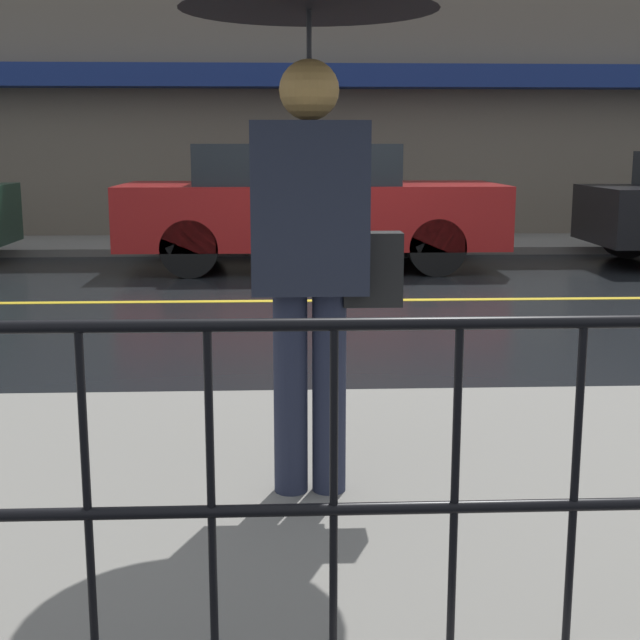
% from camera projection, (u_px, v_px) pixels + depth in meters
% --- Properties ---
extents(ground_plane, '(80.00, 80.00, 0.00)m').
position_uv_depth(ground_plane, '(362.00, 300.00, 9.03)').
color(ground_plane, black).
extents(sidewalk_near, '(28.00, 3.05, 0.11)m').
position_uv_depth(sidewalk_near, '(472.00, 494.00, 3.88)').
color(sidewalk_near, gray).
rests_on(sidewalk_near, ground_plane).
extents(sidewalk_far, '(28.00, 2.00, 0.11)m').
position_uv_depth(sidewalk_far, '(334.00, 244.00, 13.63)').
color(sidewalk_far, gray).
rests_on(sidewalk_far, ground_plane).
extents(lane_marking, '(25.20, 0.12, 0.01)m').
position_uv_depth(lane_marking, '(362.00, 300.00, 9.03)').
color(lane_marking, gold).
rests_on(lane_marking, ground_plane).
extents(building_storefront, '(28.00, 0.85, 6.33)m').
position_uv_depth(building_storefront, '(330.00, 43.00, 14.14)').
color(building_storefront, '#706656').
rests_on(building_storefront, ground_plane).
extents(railing_foreground, '(12.00, 0.04, 0.99)m').
position_uv_depth(railing_foreground, '(577.00, 444.00, 2.50)').
color(railing_foreground, black).
rests_on(railing_foreground, sidewalk_near).
extents(pedestrian, '(1.00, 1.00, 2.18)m').
position_uv_depth(pedestrian, '(311.00, 86.00, 3.47)').
color(pedestrian, '#23283D').
rests_on(pedestrian, sidewalk_near).
extents(car_red, '(4.76, 1.91, 1.56)m').
position_uv_depth(car_red, '(308.00, 204.00, 11.33)').
color(car_red, maroon).
rests_on(car_red, ground_plane).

